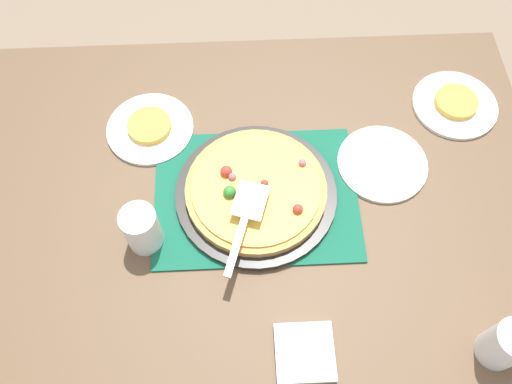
% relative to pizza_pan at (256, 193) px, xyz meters
% --- Properties ---
extents(ground_plane, '(8.00, 8.00, 0.00)m').
position_rel_pizza_pan_xyz_m(ground_plane, '(0.00, 0.00, -0.76)').
color(ground_plane, '#84705B').
extents(dining_table, '(1.40, 1.00, 0.75)m').
position_rel_pizza_pan_xyz_m(dining_table, '(0.00, 0.00, -0.12)').
color(dining_table, brown).
rests_on(dining_table, ground_plane).
extents(placemat, '(0.48, 0.36, 0.01)m').
position_rel_pizza_pan_xyz_m(placemat, '(0.00, 0.00, -0.01)').
color(placemat, '#145B42').
rests_on(placemat, dining_table).
extents(pizza_pan, '(0.38, 0.38, 0.01)m').
position_rel_pizza_pan_xyz_m(pizza_pan, '(0.00, 0.00, 0.00)').
color(pizza_pan, black).
rests_on(pizza_pan, placemat).
extents(pizza, '(0.33, 0.33, 0.05)m').
position_rel_pizza_pan_xyz_m(pizza, '(-0.00, -0.00, 0.02)').
color(pizza, tan).
rests_on(pizza, pizza_pan).
extents(plate_near_left, '(0.22, 0.22, 0.01)m').
position_rel_pizza_pan_xyz_m(plate_near_left, '(0.53, 0.24, -0.01)').
color(plate_near_left, white).
rests_on(plate_near_left, dining_table).
extents(plate_far_right, '(0.22, 0.22, 0.01)m').
position_rel_pizza_pan_xyz_m(plate_far_right, '(-0.26, 0.20, -0.01)').
color(plate_far_right, white).
rests_on(plate_far_right, dining_table).
extents(plate_side, '(0.22, 0.22, 0.01)m').
position_rel_pizza_pan_xyz_m(plate_side, '(0.31, 0.07, -0.01)').
color(plate_side, white).
rests_on(plate_side, dining_table).
extents(served_slice_left, '(0.11, 0.11, 0.02)m').
position_rel_pizza_pan_xyz_m(served_slice_left, '(0.53, 0.24, 0.01)').
color(served_slice_left, gold).
rests_on(served_slice_left, plate_near_left).
extents(served_slice_right, '(0.11, 0.11, 0.02)m').
position_rel_pizza_pan_xyz_m(served_slice_right, '(-0.26, 0.20, 0.01)').
color(served_slice_right, gold).
rests_on(served_slice_right, plate_far_right).
extents(cup_near, '(0.08, 0.08, 0.12)m').
position_rel_pizza_pan_xyz_m(cup_near, '(-0.25, -0.10, 0.05)').
color(cup_near, white).
rests_on(cup_near, dining_table).
extents(cup_far, '(0.08, 0.08, 0.12)m').
position_rel_pizza_pan_xyz_m(cup_far, '(0.47, -0.38, 0.05)').
color(cup_far, white).
rests_on(cup_far, dining_table).
extents(pizza_server, '(0.11, 0.23, 0.01)m').
position_rel_pizza_pan_xyz_m(pizza_server, '(-0.03, -0.09, 0.06)').
color(pizza_server, silver).
rests_on(pizza_server, pizza).
extents(napkin_stack, '(0.12, 0.12, 0.02)m').
position_rel_pizza_pan_xyz_m(napkin_stack, '(0.08, -0.37, -0.01)').
color(napkin_stack, white).
rests_on(napkin_stack, dining_table).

